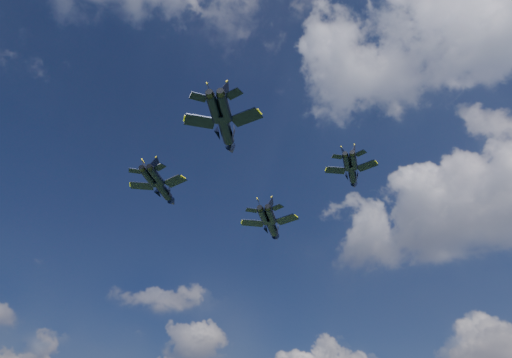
% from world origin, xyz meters
% --- Properties ---
extents(jet_lead, '(13.14, 18.01, 4.30)m').
position_xyz_m(jet_lead, '(-5.24, 28.55, 61.05)').
color(jet_lead, black).
extents(jet_left, '(11.86, 16.38, 3.90)m').
position_xyz_m(jet_left, '(-13.54, 0.48, 60.62)').
color(jet_left, black).
extents(jet_right, '(9.97, 13.79, 3.28)m').
position_xyz_m(jet_right, '(21.13, 20.08, 61.00)').
color(jet_right, black).
extents(jet_slot, '(12.86, 17.20, 4.19)m').
position_xyz_m(jet_slot, '(11.66, -8.56, 58.64)').
color(jet_slot, black).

